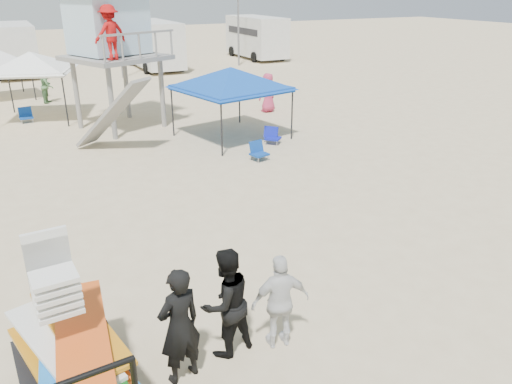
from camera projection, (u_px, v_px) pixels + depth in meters
name	position (u px, v px, depth m)	size (l,w,h in m)	color
ground	(307.00, 321.00, 8.92)	(140.00, 140.00, 0.00)	beige
surf_trailer	(68.00, 344.00, 6.90)	(1.54, 2.64, 2.36)	black
man_left	(179.00, 326.00, 7.29)	(0.69, 0.45, 1.90)	black
man_mid	(226.00, 303.00, 7.86)	(0.90, 0.70, 1.86)	black
man_right	(280.00, 302.00, 8.05)	(0.98, 0.41, 1.67)	silver
lifeguard_tower	(109.00, 28.00, 19.65)	(4.38, 4.38, 5.36)	gray
canopy_blue	(231.00, 71.00, 18.71)	(4.13, 4.13, 3.13)	black
canopy_white_a	(30.00, 55.00, 21.34)	(3.98, 3.98, 3.34)	black
beach_chair_a	(26.00, 115.00, 21.81)	(0.57, 0.61, 0.64)	#0D3A97
beach_chair_b	(258.00, 151.00, 17.08)	(0.64, 0.69, 0.64)	#0D3B92
beach_chair_c	(272.00, 135.00, 18.85)	(0.73, 0.86, 0.64)	#0F1BAB
rv_mid_left	(14.00, 47.00, 32.91)	(2.65, 6.50, 3.25)	silver
rv_mid_right	(153.00, 42.00, 35.44)	(2.64, 7.00, 3.25)	silver
rv_far_right	(256.00, 35.00, 40.43)	(2.64, 6.60, 3.25)	silver
light_pole_left	(117.00, 13.00, 30.87)	(0.14, 0.14, 8.00)	slate
light_pole_right	(238.00, 9.00, 35.87)	(0.14, 0.14, 8.00)	slate
distant_beachgoers	(160.00, 80.00, 26.66)	(10.05, 15.20, 1.80)	tan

